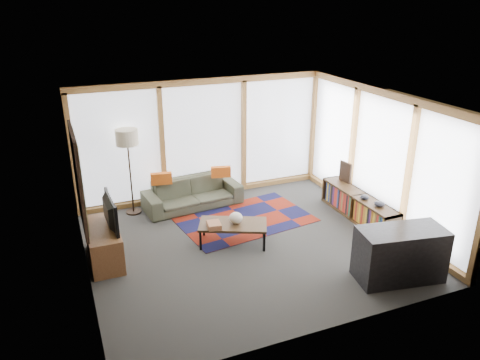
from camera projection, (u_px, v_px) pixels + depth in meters
name	position (u px, v px, depth m)	size (l,w,h in m)	color
ground	(248.00, 244.00, 8.40)	(5.50, 5.50, 0.00)	#2D2D2A
room_envelope	(262.00, 151.00, 8.49)	(5.52, 5.02, 2.62)	#463932
rug	(245.00, 219.00, 9.35)	(2.55, 1.64, 0.01)	maroon
sofa	(193.00, 193.00, 9.82)	(2.03, 0.80, 0.59)	#303527
pillow_left	(161.00, 178.00, 9.47)	(0.43, 0.13, 0.24)	#C05315
pillow_right	(221.00, 172.00, 9.85)	(0.41, 0.12, 0.23)	#C05315
floor_lamp	(130.00, 172.00, 9.32)	(0.45, 0.45, 1.77)	black
coffee_table	(233.00, 233.00, 8.37)	(1.19, 0.60, 0.40)	#322310
book_stack	(214.00, 225.00, 8.14)	(0.22, 0.28, 0.09)	#9A5D3A
vase	(236.00, 218.00, 8.27)	(0.24, 0.24, 0.21)	beige
bookshelf	(358.00, 207.00, 9.27)	(0.38, 2.10, 0.53)	#322310
bowl_a	(380.00, 204.00, 8.65)	(0.20, 0.20, 0.10)	black
bowl_b	(365.00, 197.00, 8.96)	(0.17, 0.17, 0.08)	black
shelf_picture	(345.00, 172.00, 9.75)	(0.04, 0.33, 0.43)	black
tv_console	(104.00, 244.00, 7.79)	(0.50, 1.21, 0.60)	brown
television	(106.00, 213.00, 7.61)	(0.92, 0.12, 0.53)	black
bar_counter	(400.00, 254.00, 7.26)	(1.34, 0.62, 0.85)	black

